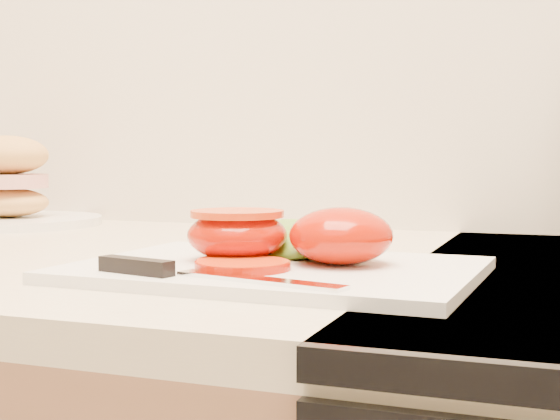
% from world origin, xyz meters
% --- Properties ---
extents(cutting_board, '(0.34, 0.25, 0.01)m').
position_xyz_m(cutting_board, '(0.07, 1.56, 0.94)').
color(cutting_board, silver).
rests_on(cutting_board, counter).
extents(tomato_half_dome, '(0.09, 0.09, 0.05)m').
position_xyz_m(tomato_half_dome, '(0.13, 1.58, 0.96)').
color(tomato_half_dome, '#B21300').
rests_on(tomato_half_dome, cutting_board).
extents(tomato_half_cut, '(0.09, 0.09, 0.04)m').
position_xyz_m(tomato_half_cut, '(0.03, 1.57, 0.96)').
color(tomato_half_cut, '#B21300').
rests_on(tomato_half_cut, cutting_board).
extents(tomato_slice_0, '(0.07, 0.07, 0.01)m').
position_xyz_m(tomato_slice_0, '(0.06, 1.52, 0.94)').
color(tomato_slice_0, '#D84F0C').
rests_on(tomato_slice_0, cutting_board).
extents(tomato_slice_1, '(0.07, 0.07, 0.01)m').
position_xyz_m(tomato_slice_1, '(0.05, 1.54, 0.94)').
color(tomato_slice_1, '#D84F0C').
rests_on(tomato_slice_1, cutting_board).
extents(lettuce_leaf_0, '(0.16, 0.13, 0.03)m').
position_xyz_m(lettuce_leaf_0, '(0.06, 1.63, 0.95)').
color(lettuce_leaf_0, '#60A42B').
rests_on(lettuce_leaf_0, cutting_board).
extents(knife, '(0.21, 0.05, 0.01)m').
position_xyz_m(knife, '(0.03, 1.47, 0.94)').
color(knife, silver).
rests_on(knife, cutting_board).
extents(sandwich_plate, '(0.27, 0.27, 0.13)m').
position_xyz_m(sandwich_plate, '(-0.46, 1.88, 0.98)').
color(sandwich_plate, white).
rests_on(sandwich_plate, counter).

